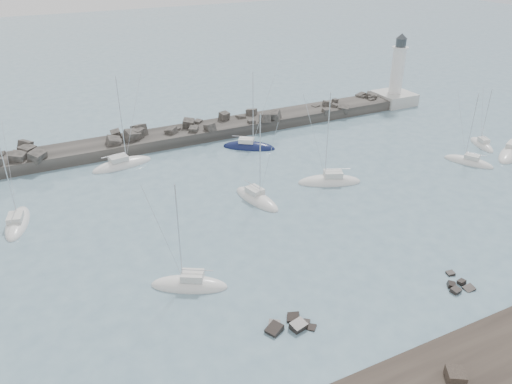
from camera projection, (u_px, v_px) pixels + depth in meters
ground at (282, 262)px, 52.98m from camera, size 400.00×400.00×0.00m
rock_cluster_near at (288, 327)px, 44.23m from camera, size 4.68×3.11×1.38m
rock_cluster_far at (458, 286)px, 49.42m from camera, size 2.74×3.54×1.07m
breakwater at (125, 148)px, 79.95m from camera, size 115.00×7.44×5.16m
lighthouse at (395, 89)px, 100.19m from camera, size 7.00×7.00×14.60m
sailboat_2 at (18, 223)px, 59.73m from camera, size 4.24×8.48×12.80m
sailboat_3 at (122, 165)px, 74.56m from camera, size 9.51×4.15×14.51m
sailboat_4 at (190, 285)px, 49.24m from camera, size 7.84×5.87×12.35m
sailboat_5 at (257, 199)px, 65.06m from camera, size 4.21×8.52×13.00m
sailboat_6 at (249, 147)px, 80.80m from camera, size 8.45×7.08×13.46m
sailboat_7 at (330, 182)px, 69.56m from camera, size 9.22×5.97×14.08m
sailboat_8 at (469, 162)px, 75.53m from camera, size 5.40×7.54×11.61m
sailboat_9 at (512, 153)px, 78.52m from camera, size 10.23×6.87×15.52m
sailboat_10 at (482, 145)px, 81.58m from camera, size 3.88×6.61×10.19m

